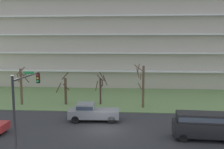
% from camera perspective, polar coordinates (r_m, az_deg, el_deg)
% --- Properties ---
extents(ground, '(160.00, 160.00, 0.00)m').
position_cam_1_polar(ground, '(25.49, -1.96, -12.15)').
color(ground, '#2D2D30').
extents(grass_lawn_strip, '(80.00, 16.00, 0.08)m').
position_cam_1_polar(grass_lawn_strip, '(38.92, 0.28, -5.26)').
color(grass_lawn_strip, '#66844C').
rests_on(grass_lawn_strip, ground).
extents(apartment_building, '(53.56, 13.43, 19.72)m').
position_cam_1_polar(apartment_building, '(52.23, 1.38, 8.76)').
color(apartment_building, '#B2A899').
rests_on(apartment_building, ground).
extents(tree_far_left, '(2.05, 2.06, 5.17)m').
position_cam_1_polar(tree_far_left, '(36.39, -19.72, -2.16)').
color(tree_far_left, brown).
rests_on(tree_far_left, ground).
extents(tree_left, '(1.69, 2.00, 4.43)m').
position_cam_1_polar(tree_left, '(35.02, -10.53, -3.46)').
color(tree_left, '#4C3828').
rests_on(tree_left, ground).
extents(tree_center, '(1.57, 1.55, 4.55)m').
position_cam_1_polar(tree_center, '(34.35, -2.54, -3.15)').
color(tree_center, '#423023').
rests_on(tree_center, ground).
extents(tree_right, '(1.37, 2.01, 5.71)m').
position_cam_1_polar(tree_right, '(32.81, 6.85, -2.18)').
color(tree_right, brown).
rests_on(tree_right, ground).
extents(van_black_near_left, '(5.30, 2.27, 2.36)m').
position_cam_1_polar(van_black_near_left, '(23.88, 19.87, -10.41)').
color(van_black_near_left, black).
rests_on(van_black_near_left, ground).
extents(pickup_gray_center_left, '(5.50, 2.27, 1.95)m').
position_cam_1_polar(pickup_gray_center_left, '(27.74, -4.58, -8.36)').
color(pickup_gray_center_left, slate).
rests_on(pickup_gray_center_left, ground).
extents(traffic_signal_mast, '(0.90, 5.39, 6.12)m').
position_cam_1_polar(traffic_signal_mast, '(21.35, -19.14, -4.66)').
color(traffic_signal_mast, black).
rests_on(traffic_signal_mast, ground).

